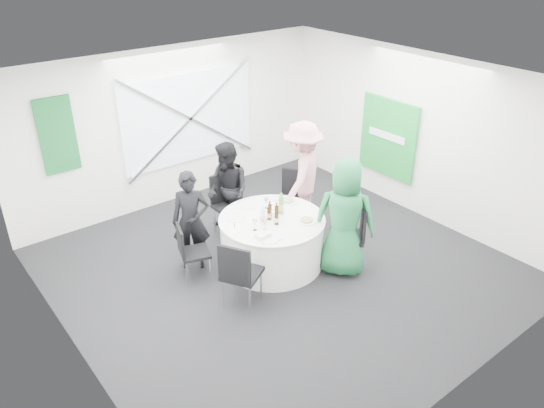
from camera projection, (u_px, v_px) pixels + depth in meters
floor at (280, 268)px, 7.92m from camera, size 6.00×6.00×0.00m
ceiling at (282, 82)px, 6.62m from camera, size 6.00×6.00×0.00m
wall_back at (174, 126)px, 9.35m from camera, size 6.00×0.00×6.00m
wall_front at (475, 287)px, 5.19m from camera, size 6.00×0.00×6.00m
wall_left at (62, 259)px, 5.62m from camera, size 0.00×6.00×6.00m
wall_right at (419, 136)px, 8.92m from camera, size 0.00×6.00×6.00m
window_panel at (189, 118)px, 9.44m from camera, size 2.60×0.03×1.60m
window_brace_a at (190, 118)px, 9.41m from camera, size 2.63×0.05×1.84m
window_brace_b at (190, 118)px, 9.41m from camera, size 2.63×0.05×1.84m
green_banner at (57, 136)px, 8.08m from camera, size 0.55×0.04×1.20m
green_sign at (388, 138)px, 9.39m from camera, size 0.05×1.20×1.40m
banquet_table at (272, 241)px, 7.88m from camera, size 1.56×1.56×0.76m
chair_back at (226, 199)px, 8.60m from camera, size 0.46×0.47×1.02m
chair_back_left at (189, 249)px, 7.45m from camera, size 0.51×0.50×0.87m
chair_back_right at (292, 194)px, 8.84m from camera, size 0.61×0.61×0.97m
chair_front_right at (354, 231)px, 7.69m from camera, size 0.66×0.66×1.03m
chair_front_left at (239, 271)px, 6.81m from camera, size 0.64×0.64×1.02m
person_man_back_left at (191, 221)px, 7.65m from camera, size 0.66×0.61×1.51m
person_man_back at (228, 190)px, 8.46m from camera, size 0.43×0.77×1.58m
person_woman_pink at (302, 175)px, 8.69m from camera, size 1.29×1.05×1.82m
person_woman_green at (345, 218)px, 7.47m from camera, size 0.99×1.02×1.77m
plate_back at (249, 206)px, 8.05m from camera, size 0.26×0.26×0.01m
plate_back_left at (235, 218)px, 7.71m from camera, size 0.29×0.29×0.01m
plate_back_right at (288, 201)px, 8.16m from camera, size 0.28×0.28×0.04m
plate_front_right at (307, 220)px, 7.62m from camera, size 0.28×0.28×0.04m
plate_front_left at (269, 239)px, 7.20m from camera, size 0.28×0.28×0.01m
napkin at (263, 235)px, 7.21m from camera, size 0.20×0.14×0.05m
beer_bottle_a at (269, 214)px, 7.64m from camera, size 0.06×0.06×0.24m
beer_bottle_b at (270, 210)px, 7.74m from camera, size 0.06×0.06×0.24m
beer_bottle_c at (277, 212)px, 7.69m from camera, size 0.06×0.06×0.24m
beer_bottle_d at (277, 219)px, 7.51m from camera, size 0.06×0.06×0.25m
green_water_bottle at (281, 205)px, 7.78m from camera, size 0.08×0.08×0.33m
clear_water_bottle at (263, 217)px, 7.51m from camera, size 0.08×0.08×0.30m
wine_glass_a at (281, 199)px, 7.97m from camera, size 0.07×0.07×0.17m
wine_glass_b at (266, 201)px, 7.94m from camera, size 0.07×0.07×0.17m
wine_glass_c at (265, 222)px, 7.36m from camera, size 0.07×0.07×0.17m
wine_glass_d at (255, 222)px, 7.35m from camera, size 0.07×0.07×0.17m
fork_a at (234, 215)px, 7.80m from camera, size 0.09×0.14×0.01m
knife_a at (234, 226)px, 7.51m from camera, size 0.10×0.13×0.01m
fork_b at (256, 237)px, 7.23m from camera, size 0.12×0.12×0.01m
knife_b at (277, 239)px, 7.20m from camera, size 0.11×0.12×0.01m
fork_c at (294, 203)px, 8.12m from camera, size 0.09×0.13×0.01m
knife_c at (274, 200)px, 8.21m from camera, size 0.09×0.14×0.01m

